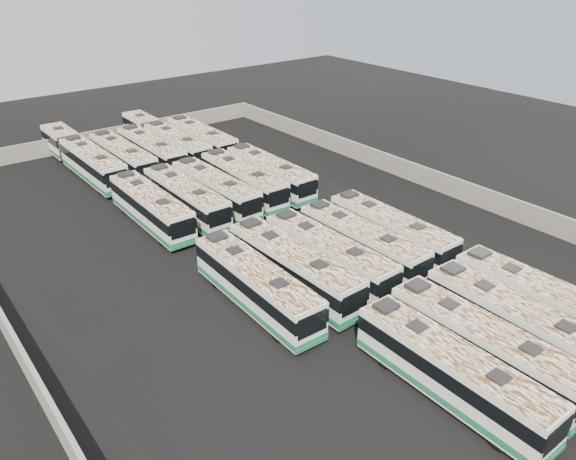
# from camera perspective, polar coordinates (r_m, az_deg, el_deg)

# --- Properties ---
(ground) EXTENTS (140.00, 140.00, 0.00)m
(ground) POSITION_cam_1_polar(r_m,az_deg,el_deg) (51.61, -2.45, -1.25)
(ground) COLOR black
(ground) RESTS_ON ground
(perimeter_wall) EXTENTS (45.20, 73.20, 2.20)m
(perimeter_wall) POSITION_cam_1_polar(r_m,az_deg,el_deg) (51.09, -2.48, -0.16)
(perimeter_wall) COLOR slate
(perimeter_wall) RESTS_ON ground
(bus_front_left) EXTENTS (2.84, 13.13, 3.70)m
(bus_front_left) POSITION_cam_1_polar(r_m,az_deg,el_deg) (35.53, 16.31, -13.65)
(bus_front_left) COLOR silver
(bus_front_left) RESTS_ON ground
(bus_front_center) EXTENTS (2.85, 13.28, 3.74)m
(bus_front_center) POSITION_cam_1_polar(r_m,az_deg,el_deg) (38.01, 19.23, -11.07)
(bus_front_center) COLOR silver
(bus_front_center) RESTS_ON ground
(bus_front_right) EXTENTS (3.03, 13.46, 3.78)m
(bus_front_right) POSITION_cam_1_polar(r_m,az_deg,el_deg) (40.58, 22.35, -8.97)
(bus_front_right) COLOR silver
(bus_front_right) RESTS_ON ground
(bus_front_far_right) EXTENTS (3.07, 13.57, 3.81)m
(bus_front_far_right) POSITION_cam_1_polar(r_m,az_deg,el_deg) (43.38, 24.73, -6.98)
(bus_front_far_right) COLOR silver
(bus_front_far_right) RESTS_ON ground
(bus_midfront_far_left) EXTENTS (3.14, 13.39, 3.76)m
(bus_midfront_far_left) POSITION_cam_1_polar(r_m,az_deg,el_deg) (41.81, -3.25, -5.58)
(bus_midfront_far_left) COLOR silver
(bus_midfront_far_left) RESTS_ON ground
(bus_midfront_left) EXTENTS (3.07, 13.57, 3.81)m
(bus_midfront_left) POSITION_cam_1_polar(r_m,az_deg,el_deg) (43.79, 0.55, -3.85)
(bus_midfront_left) COLOR silver
(bus_midfront_left) RESTS_ON ground
(bus_midfront_center) EXTENTS (3.05, 13.21, 3.71)m
(bus_midfront_center) POSITION_cam_1_polar(r_m,az_deg,el_deg) (45.64, 4.16, -2.62)
(bus_midfront_center) COLOR silver
(bus_midfront_center) RESTS_ON ground
(bus_midfront_right) EXTENTS (2.89, 12.99, 3.65)m
(bus_midfront_right) POSITION_cam_1_polar(r_m,az_deg,el_deg) (47.90, 7.48, -1.31)
(bus_midfront_right) COLOR silver
(bus_midfront_right) RESTS_ON ground
(bus_midfront_far_right) EXTENTS (2.84, 13.04, 3.67)m
(bus_midfront_far_right) POSITION_cam_1_polar(r_m,az_deg,el_deg) (50.25, 10.40, -0.11)
(bus_midfront_far_right) COLOR silver
(bus_midfront_far_right) RESTS_ON ground
(bus_midback_far_left) EXTENTS (2.95, 13.21, 3.72)m
(bus_midback_far_left) POSITION_cam_1_polar(r_m,az_deg,el_deg) (55.50, -13.74, 2.26)
(bus_midback_far_left) COLOR silver
(bus_midback_far_left) RESTS_ON ground
(bus_midback_left) EXTENTS (2.80, 13.07, 3.68)m
(bus_midback_left) POSITION_cam_1_polar(r_m,az_deg,el_deg) (56.88, -10.34, 3.22)
(bus_midback_left) COLOR silver
(bus_midback_left) RESTS_ON ground
(bus_midback_center) EXTENTS (2.96, 13.04, 3.66)m
(bus_midback_center) POSITION_cam_1_polar(r_m,az_deg,el_deg) (58.43, -7.39, 4.09)
(bus_midback_center) COLOR silver
(bus_midback_center) RESTS_ON ground
(bus_midback_right) EXTENTS (3.14, 13.30, 3.73)m
(bus_midback_right) POSITION_cam_1_polar(r_m,az_deg,el_deg) (60.38, -4.57, 5.04)
(bus_midback_right) COLOR silver
(bus_midback_right) RESTS_ON ground
(bus_midback_far_right) EXTENTS (2.93, 13.23, 3.72)m
(bus_midback_far_right) POSITION_cam_1_polar(r_m,az_deg,el_deg) (62.15, -1.84, 5.76)
(bus_midback_far_right) COLOR silver
(bus_midback_far_right) RESTS_ON ground
(bus_back_far_left) EXTENTS (2.97, 20.99, 3.81)m
(bus_back_far_left) POSITION_cam_1_polar(r_m,az_deg,el_deg) (71.79, -20.22, 7.09)
(bus_back_far_left) COLOR silver
(bus_back_far_left) RESTS_ON ground
(bus_back_left) EXTENTS (2.91, 13.36, 3.76)m
(bus_back_left) POSITION_cam_1_polar(r_m,az_deg,el_deg) (69.69, -16.43, 7.07)
(bus_back_left) COLOR silver
(bus_back_left) RESTS_ON ground
(bus_back_center) EXTENTS (2.85, 13.43, 3.79)m
(bus_back_center) POSITION_cam_1_polar(r_m,az_deg,el_deg) (71.04, -13.70, 7.79)
(bus_back_center) COLOR silver
(bus_back_center) RESTS_ON ground
(bus_back_right) EXTENTS (2.94, 20.36, 3.69)m
(bus_back_right) POSITION_cam_1_polar(r_m,az_deg,el_deg) (75.49, -12.42, 9.01)
(bus_back_right) COLOR silver
(bus_back_right) RESTS_ON ground
(bus_back_far_right) EXTENTS (2.96, 13.51, 3.80)m
(bus_back_far_right) POSITION_cam_1_polar(r_m,az_deg,el_deg) (74.02, -8.79, 9.02)
(bus_back_far_right) COLOR silver
(bus_back_far_right) RESTS_ON ground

